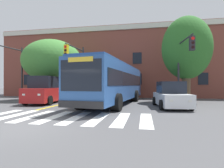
% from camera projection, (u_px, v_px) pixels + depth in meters
% --- Properties ---
extents(ground_plane, '(120.00, 120.00, 0.00)m').
position_uv_depth(ground_plane, '(20.00, 127.00, 6.52)').
color(ground_plane, '#4C4C4F').
extents(crosswalk, '(8.40, 3.48, 0.01)m').
position_uv_depth(crosswalk, '(66.00, 117.00, 8.63)').
color(crosswalk, white).
rests_on(crosswalk, ground).
extents(lane_line_yellow_inner, '(0.12, 36.00, 0.01)m').
position_uv_depth(lane_line_yellow_inner, '(92.00, 97.00, 22.92)').
color(lane_line_yellow_inner, gold).
rests_on(lane_line_yellow_inner, ground).
extents(lane_line_yellow_outer, '(0.12, 36.00, 0.01)m').
position_uv_depth(lane_line_yellow_outer, '(93.00, 97.00, 22.89)').
color(lane_line_yellow_outer, gold).
rests_on(lane_line_yellow_outer, ground).
extents(city_bus, '(4.03, 12.42, 3.24)m').
position_uv_depth(city_bus, '(115.00, 82.00, 14.46)').
color(city_bus, '#2D5699').
rests_on(city_bus, ground).
extents(car_red_near_lane, '(2.61, 4.98, 2.32)m').
position_uv_depth(car_red_near_lane, '(46.00, 91.00, 15.16)').
color(car_red_near_lane, '#AD1E1E').
rests_on(car_red_near_lane, ground).
extents(car_white_far_lane, '(2.37, 4.52, 1.83)m').
position_uv_depth(car_white_far_lane, '(171.00, 96.00, 12.30)').
color(car_white_far_lane, white).
rests_on(car_white_far_lane, ground).
extents(traffic_light_near_corner, '(0.60, 3.20, 5.41)m').
position_uv_depth(traffic_light_near_corner, '(184.00, 58.00, 13.64)').
color(traffic_light_near_corner, '#28282D').
rests_on(traffic_light_near_corner, ground).
extents(traffic_light_far_corner, '(0.64, 3.93, 5.51)m').
position_uv_depth(traffic_light_far_corner, '(9.00, 62.00, 16.76)').
color(traffic_light_far_corner, '#28282D').
rests_on(traffic_light_far_corner, ground).
extents(traffic_light_overhead, '(0.55, 3.68, 5.53)m').
position_uv_depth(traffic_light_overhead, '(77.00, 63.00, 16.80)').
color(traffic_light_overhead, '#28282D').
rests_on(traffic_light_overhead, ground).
extents(street_tree_curbside_large, '(5.41, 5.19, 7.92)m').
position_uv_depth(street_tree_curbside_large, '(186.00, 48.00, 16.13)').
color(street_tree_curbside_large, brown).
rests_on(street_tree_curbside_large, ground).
extents(street_tree_curbside_small, '(8.46, 8.51, 6.44)m').
position_uv_depth(street_tree_curbside_small, '(53.00, 61.00, 18.86)').
color(street_tree_curbside_small, brown).
rests_on(street_tree_curbside_small, ground).
extents(building_facade, '(37.79, 9.00, 9.22)m').
position_uv_depth(building_facade, '(138.00, 64.00, 25.89)').
color(building_facade, brown).
rests_on(building_facade, ground).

